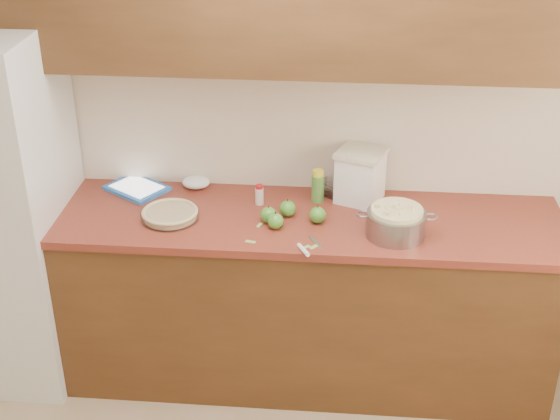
# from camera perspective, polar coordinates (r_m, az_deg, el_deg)

# --- Properties ---
(room_shell) EXTENTS (3.60, 3.60, 3.60)m
(room_shell) POSITION_cam_1_polar(r_m,az_deg,el_deg) (2.28, -2.41, -9.79)
(room_shell) COLOR tan
(room_shell) RESTS_ON ground
(counter_run) EXTENTS (2.64, 0.68, 0.92)m
(counter_run) POSITION_cam_1_polar(r_m,az_deg,el_deg) (3.96, 0.48, -6.30)
(counter_run) COLOR #583318
(counter_run) RESTS_ON ground
(pie) EXTENTS (0.28, 0.28, 0.04)m
(pie) POSITION_cam_1_polar(r_m,az_deg,el_deg) (3.73, -8.05, -0.30)
(pie) COLOR silver
(pie) RESTS_ON counter_run
(colander) EXTENTS (0.37, 0.27, 0.14)m
(colander) POSITION_cam_1_polar(r_m,az_deg,el_deg) (3.58, 8.49, -0.90)
(colander) COLOR gray
(colander) RESTS_ON counter_run
(flour_canister) EXTENTS (0.28, 0.28, 0.26)m
(flour_canister) POSITION_cam_1_polar(r_m,az_deg,el_deg) (3.84, 5.89, 2.54)
(flour_canister) COLOR white
(flour_canister) RESTS_ON counter_run
(tablet) EXTENTS (0.36, 0.34, 0.02)m
(tablet) POSITION_cam_1_polar(r_m,az_deg,el_deg) (4.04, -10.42, 1.59)
(tablet) COLOR blue
(tablet) RESTS_ON counter_run
(paring_knife) EXTENTS (0.12, 0.19, 0.02)m
(paring_knife) POSITION_cam_1_polar(r_m,az_deg,el_deg) (3.45, 1.84, -2.86)
(paring_knife) COLOR gray
(paring_knife) RESTS_ON counter_run
(lemon_bottle) EXTENTS (0.06, 0.06, 0.17)m
(lemon_bottle) POSITION_cam_1_polar(r_m,az_deg,el_deg) (3.84, 2.78, 1.74)
(lemon_bottle) COLOR #4C8C38
(lemon_bottle) RESTS_ON counter_run
(cinnamon_shaker) EXTENTS (0.04, 0.04, 0.10)m
(cinnamon_shaker) POSITION_cam_1_polar(r_m,az_deg,el_deg) (3.82, -1.52, 1.11)
(cinnamon_shaker) COLOR beige
(cinnamon_shaker) RESTS_ON counter_run
(vanilla_bottle) EXTENTS (0.03, 0.03, 0.09)m
(vanilla_bottle) POSITION_cam_1_polar(r_m,az_deg,el_deg) (3.84, 4.61, 1.09)
(vanilla_bottle) COLOR black
(vanilla_bottle) RESTS_ON counter_run
(mixing_bowl) EXTENTS (0.19, 0.19, 0.07)m
(mixing_bowl) POSITION_cam_1_polar(r_m,az_deg,el_deg) (3.94, 4.38, 1.74)
(mixing_bowl) COLOR silver
(mixing_bowl) RESTS_ON counter_run
(paper_towel) EXTENTS (0.17, 0.15, 0.06)m
(paper_towel) POSITION_cam_1_polar(r_m,az_deg,el_deg) (4.01, -6.16, 2.03)
(paper_towel) COLOR white
(paper_towel) RESTS_ON counter_run
(apple_left) EXTENTS (0.08, 0.08, 0.09)m
(apple_left) POSITION_cam_1_polar(r_m,az_deg,el_deg) (3.66, -0.84, -0.36)
(apple_left) COLOR #448B29
(apple_left) RESTS_ON counter_run
(apple_center) EXTENTS (0.08, 0.08, 0.09)m
(apple_center) POSITION_cam_1_polar(r_m,az_deg,el_deg) (3.71, 0.56, 0.11)
(apple_center) COLOR #448B29
(apple_center) RESTS_ON counter_run
(apple_front) EXTENTS (0.08, 0.08, 0.09)m
(apple_front) POSITION_cam_1_polar(r_m,az_deg,el_deg) (3.61, -0.32, -0.82)
(apple_front) COLOR #448B29
(apple_front) RESTS_ON counter_run
(apple_extra) EXTENTS (0.08, 0.08, 0.09)m
(apple_extra) POSITION_cam_1_polar(r_m,az_deg,el_deg) (3.66, 2.76, -0.36)
(apple_extra) COLOR #448B29
(apple_extra) RESTS_ON counter_run
(peel_a) EXTENTS (0.05, 0.03, 0.00)m
(peel_a) POSITION_cam_1_polar(r_m,az_deg,el_deg) (3.52, -2.18, -2.33)
(peel_a) COLOR #95BD5C
(peel_a) RESTS_ON counter_run
(peel_b) EXTENTS (0.04, 0.05, 0.00)m
(peel_b) POSITION_cam_1_polar(r_m,az_deg,el_deg) (3.48, 2.48, -2.71)
(peel_b) COLOR #95BD5C
(peel_b) RESTS_ON counter_run
(peel_c) EXTENTS (0.03, 0.04, 0.00)m
(peel_c) POSITION_cam_1_polar(r_m,az_deg,el_deg) (3.65, -1.51, -1.12)
(peel_c) COLOR #95BD5C
(peel_c) RESTS_ON counter_run
(peel_d) EXTENTS (0.04, 0.04, 0.00)m
(peel_d) POSITION_cam_1_polar(r_m,az_deg,el_deg) (3.47, 1.92, -2.73)
(peel_d) COLOR #95BD5C
(peel_d) RESTS_ON counter_run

